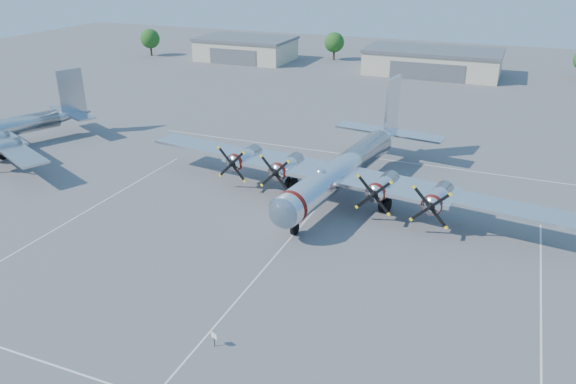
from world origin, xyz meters
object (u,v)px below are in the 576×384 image
at_px(info_placard, 214,337).
at_px(hangar_west, 246,49).
at_px(tree_far_west, 150,39).
at_px(main_bomber_b29, 344,194).
at_px(bomber_west, 4,149).
at_px(tree_west, 334,42).
at_px(hangar_center, 432,62).

bearing_deg(info_placard, hangar_west, 135.67).
height_order(hangar_west, tree_far_west, tree_far_west).
xyz_separation_m(tree_far_west, main_bomber_b29, (71.60, -65.66, -4.22)).
height_order(tree_far_west, main_bomber_b29, tree_far_west).
distance_m(tree_far_west, bomber_west, 72.73).
relative_size(main_bomber_b29, bomber_west, 1.34).
bearing_deg(tree_west, hangar_west, -158.11).
relative_size(hangar_west, tree_west, 3.40).
bearing_deg(hangar_center, tree_west, 162.18).
bearing_deg(hangar_center, tree_far_west, -176.76).
bearing_deg(hangar_center, hangar_west, 180.00).
relative_size(main_bomber_b29, info_placard, 43.74).
distance_m(hangar_west, bomber_west, 72.62).
bearing_deg(bomber_west, tree_far_west, 133.59).
xyz_separation_m(tree_west, main_bomber_b29, (26.60, -77.66, -4.22)).
xyz_separation_m(hangar_center, info_placard, (1.09, -98.21, -1.94)).
distance_m(tree_far_west, tree_west, 46.57).
distance_m(tree_west, main_bomber_b29, 82.20).
distance_m(tree_far_west, main_bomber_b29, 97.24).
relative_size(hangar_center, info_placard, 26.19).
distance_m(main_bomber_b29, info_placard, 28.60).
bearing_deg(tree_west, info_placard, -76.20).
xyz_separation_m(hangar_center, tree_far_west, (-70.00, -3.96, 1.51)).
bearing_deg(main_bomber_b29, hangar_center, 99.05).
relative_size(tree_west, main_bomber_b29, 0.14).
height_order(hangar_center, tree_west, tree_west).
bearing_deg(bomber_west, hangar_center, 81.97).
relative_size(hangar_west, hangar_center, 0.79).
xyz_separation_m(tree_far_west, bomber_west, (23.79, -68.60, -4.22)).
relative_size(tree_far_west, tree_west, 1.00).
height_order(tree_west, bomber_west, tree_west).
height_order(hangar_west, info_placard, hangar_west).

